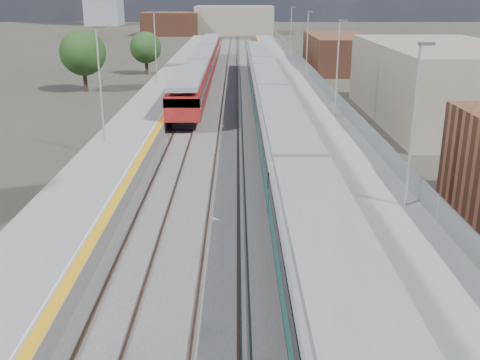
{
  "coord_description": "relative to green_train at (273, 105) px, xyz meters",
  "views": [
    {
      "loc": [
        -1.28,
        -2.58,
        10.54
      ],
      "look_at": [
        -1.16,
        22.22,
        2.2
      ],
      "focal_mm": 42.0,
      "sensor_mm": 36.0,
      "label": 1
    }
  ],
  "objects": [
    {
      "name": "ground",
      "position": [
        -1.5,
        9.59,
        -2.21
      ],
      "size": [
        320.0,
        320.0,
        0.0
      ],
      "primitive_type": "plane",
      "color": "#47443A",
      "rests_on": "ground"
    },
    {
      "name": "ballast_bed",
      "position": [
        -3.75,
        12.09,
        -2.18
      ],
      "size": [
        10.5,
        155.0,
        0.06
      ],
      "primitive_type": "cube",
      "color": "#565451",
      "rests_on": "ground"
    },
    {
      "name": "tracks",
      "position": [
        -3.15,
        13.77,
        -2.1
      ],
      "size": [
        8.96,
        160.0,
        0.17
      ],
      "color": "#4C3323",
      "rests_on": "ground"
    },
    {
      "name": "platform_right",
      "position": [
        3.78,
        12.08,
        -1.68
      ],
      "size": [
        4.7,
        155.0,
        8.52
      ],
      "color": "slate",
      "rests_on": "ground"
    },
    {
      "name": "platform_left",
      "position": [
        -10.55,
        12.08,
        -1.69
      ],
      "size": [
        4.3,
        155.0,
        8.52
      ],
      "color": "slate",
      "rests_on": "ground"
    },
    {
      "name": "green_train",
      "position": [
        0.0,
        0.0,
        0.0
      ],
      "size": [
        2.85,
        79.43,
        3.14
      ],
      "color": "black",
      "rests_on": "ground"
    },
    {
      "name": "red_train",
      "position": [
        -7.0,
        27.69,
        -0.11
      ],
      "size": [
        2.82,
        57.23,
        3.56
      ],
      "color": "black",
      "rests_on": "ground"
    },
    {
      "name": "tree_b",
      "position": [
        -19.57,
        19.28,
        2.02
      ],
      "size": [
        4.96,
        4.96,
        6.73
      ],
      "color": "#382619",
      "rests_on": "ground"
    },
    {
      "name": "tree_c",
      "position": [
        -14.88,
        32.95,
        1.31
      ],
      "size": [
        4.13,
        4.13,
        5.6
      ],
      "color": "#382619",
      "rests_on": "ground"
    },
    {
      "name": "tree_d",
      "position": [
        21.6,
        19.54,
        1.71
      ],
      "size": [
        4.6,
        4.6,
        6.23
      ],
      "color": "#382619",
      "rests_on": "ground"
    }
  ]
}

